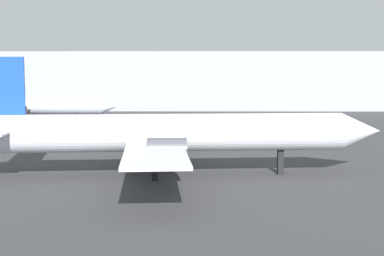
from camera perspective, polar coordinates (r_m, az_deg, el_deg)
name	(u,v)px	position (r m, az deg, el deg)	size (l,w,h in m)	color
airplane_on_taxiway	(167,133)	(42.12, -2.57, -0.51)	(32.94, 26.83, 9.08)	silver
airplane_far_left	(27,106)	(84.54, -16.71, 2.22)	(26.74, 17.17, 8.60)	silver
terminal_building	(227,80)	(119.62, 3.65, 4.93)	(92.26, 22.14, 11.76)	#999EA3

